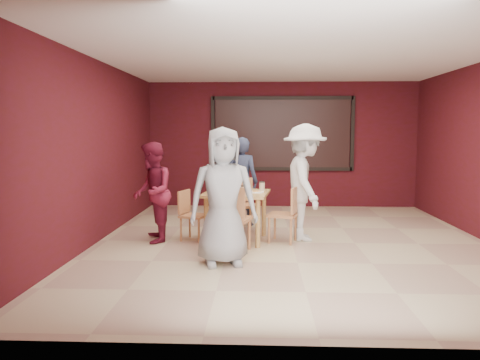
{
  "coord_description": "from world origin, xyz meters",
  "views": [
    {
      "loc": [
        -0.49,
        -7.09,
        1.71
      ],
      "look_at": [
        -0.8,
        0.09,
        0.96
      ],
      "focal_mm": 35.0,
      "sensor_mm": 36.0,
      "label": 1
    }
  ],
  "objects_px": {
    "chair_left": "(190,212)",
    "chair_right": "(287,211)",
    "diner_back": "(242,181)",
    "chair_front": "(231,215)",
    "diner_left": "(152,192)",
    "diner_right": "(305,182)",
    "diner_front": "(223,196)",
    "chair_back": "(243,201)",
    "dining_table": "(236,198)"
  },
  "relations": [
    {
      "from": "dining_table",
      "to": "diner_back",
      "type": "xyz_separation_m",
      "value": [
        0.04,
        1.24,
        0.13
      ]
    },
    {
      "from": "diner_left",
      "to": "diner_right",
      "type": "distance_m",
      "value": 2.37
    },
    {
      "from": "chair_left",
      "to": "diner_right",
      "type": "bearing_deg",
      "value": 3.12
    },
    {
      "from": "dining_table",
      "to": "diner_back",
      "type": "relative_size",
      "value": 0.67
    },
    {
      "from": "dining_table",
      "to": "diner_left",
      "type": "bearing_deg",
      "value": -174.24
    },
    {
      "from": "chair_left",
      "to": "diner_back",
      "type": "height_order",
      "value": "diner_back"
    },
    {
      "from": "dining_table",
      "to": "chair_back",
      "type": "distance_m",
      "value": 0.81
    },
    {
      "from": "diner_left",
      "to": "chair_right",
      "type": "bearing_deg",
      "value": 78.58
    },
    {
      "from": "diner_back",
      "to": "diner_right",
      "type": "xyz_separation_m",
      "value": [
        1.02,
        -1.11,
        0.11
      ]
    },
    {
      "from": "dining_table",
      "to": "chair_back",
      "type": "xyz_separation_m",
      "value": [
        0.07,
        0.79,
        -0.17
      ]
    },
    {
      "from": "diner_right",
      "to": "diner_left",
      "type": "bearing_deg",
      "value": 89.45
    },
    {
      "from": "chair_right",
      "to": "diner_back",
      "type": "relative_size",
      "value": 0.54
    },
    {
      "from": "dining_table",
      "to": "chair_left",
      "type": "bearing_deg",
      "value": 177.65
    },
    {
      "from": "diner_back",
      "to": "chair_front",
      "type": "bearing_deg",
      "value": 102.91
    },
    {
      "from": "chair_left",
      "to": "diner_front",
      "type": "distance_m",
      "value": 1.53
    },
    {
      "from": "chair_left",
      "to": "diner_front",
      "type": "xyz_separation_m",
      "value": [
        0.63,
        -1.33,
        0.44
      ]
    },
    {
      "from": "diner_back",
      "to": "chair_back",
      "type": "bearing_deg",
      "value": 108.62
    },
    {
      "from": "dining_table",
      "to": "diner_front",
      "type": "bearing_deg",
      "value": -94.43
    },
    {
      "from": "chair_front",
      "to": "diner_back",
      "type": "bearing_deg",
      "value": 87.96
    },
    {
      "from": "chair_front",
      "to": "diner_back",
      "type": "distance_m",
      "value": 2.02
    },
    {
      "from": "chair_front",
      "to": "chair_back",
      "type": "height_order",
      "value": "chair_front"
    },
    {
      "from": "chair_back",
      "to": "diner_front",
      "type": "relative_size",
      "value": 0.51
    },
    {
      "from": "diner_front",
      "to": "chair_back",
      "type": "bearing_deg",
      "value": 72.81
    },
    {
      "from": "chair_back",
      "to": "diner_right",
      "type": "bearing_deg",
      "value": -33.72
    },
    {
      "from": "diner_front",
      "to": "diner_right",
      "type": "distance_m",
      "value": 1.84
    },
    {
      "from": "chair_front",
      "to": "diner_front",
      "type": "height_order",
      "value": "diner_front"
    },
    {
      "from": "chair_back",
      "to": "chair_right",
      "type": "height_order",
      "value": "chair_back"
    },
    {
      "from": "chair_back",
      "to": "chair_right",
      "type": "xyz_separation_m",
      "value": [
        0.72,
        -0.88,
        -0.02
      ]
    },
    {
      "from": "chair_back",
      "to": "diner_left",
      "type": "relative_size",
      "value": 0.58
    },
    {
      "from": "chair_front",
      "to": "chair_back",
      "type": "relative_size",
      "value": 1.07
    },
    {
      "from": "chair_front",
      "to": "chair_right",
      "type": "distance_m",
      "value": 1.06
    },
    {
      "from": "chair_left",
      "to": "chair_right",
      "type": "xyz_separation_m",
      "value": [
        1.52,
        -0.11,
        0.05
      ]
    },
    {
      "from": "chair_left",
      "to": "diner_back",
      "type": "distance_m",
      "value": 1.48
    },
    {
      "from": "diner_back",
      "to": "diner_left",
      "type": "relative_size",
      "value": 1.04
    },
    {
      "from": "dining_table",
      "to": "diner_right",
      "type": "distance_m",
      "value": 1.1
    },
    {
      "from": "chair_left",
      "to": "chair_right",
      "type": "relative_size",
      "value": 0.91
    },
    {
      "from": "chair_front",
      "to": "diner_right",
      "type": "relative_size",
      "value": 0.52
    },
    {
      "from": "dining_table",
      "to": "chair_back",
      "type": "relative_size",
      "value": 1.21
    },
    {
      "from": "chair_right",
      "to": "diner_back",
      "type": "xyz_separation_m",
      "value": [
        -0.75,
        1.32,
        0.31
      ]
    },
    {
      "from": "chair_left",
      "to": "diner_right",
      "type": "height_order",
      "value": "diner_right"
    },
    {
      "from": "chair_back",
      "to": "diner_front",
      "type": "height_order",
      "value": "diner_front"
    },
    {
      "from": "diner_left",
      "to": "diner_right",
      "type": "relative_size",
      "value": 0.85
    },
    {
      "from": "diner_front",
      "to": "diner_left",
      "type": "distance_m",
      "value": 1.67
    },
    {
      "from": "dining_table",
      "to": "chair_right",
      "type": "height_order",
      "value": "dining_table"
    },
    {
      "from": "diner_left",
      "to": "diner_front",
      "type": "bearing_deg",
      "value": 32.74
    },
    {
      "from": "chair_right",
      "to": "diner_front",
      "type": "distance_m",
      "value": 1.56
    },
    {
      "from": "diner_back",
      "to": "diner_front",
      "type": "bearing_deg",
      "value": 101.69
    },
    {
      "from": "diner_right",
      "to": "chair_back",
      "type": "bearing_deg",
      "value": 49.49
    },
    {
      "from": "diner_front",
      "to": "chair_right",
      "type": "bearing_deg",
      "value": 41.25
    },
    {
      "from": "diner_back",
      "to": "diner_right",
      "type": "distance_m",
      "value": 1.52
    }
  ]
}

